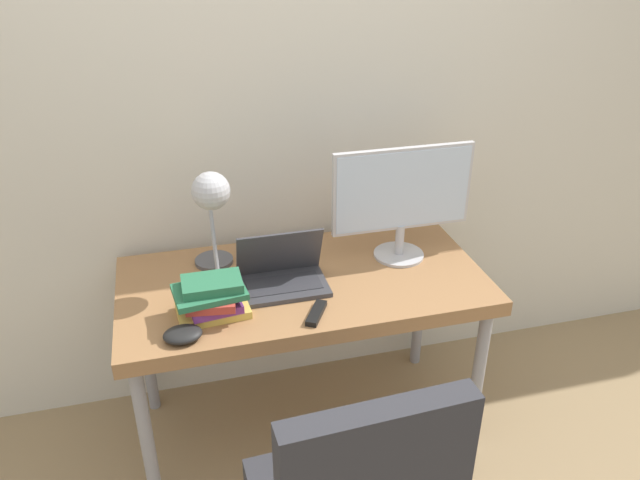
{
  "coord_description": "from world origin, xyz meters",
  "views": [
    {
      "loc": [
        -0.46,
        -1.66,
        2.04
      ],
      "look_at": [
        0.06,
        0.32,
        0.95
      ],
      "focal_mm": 35.0,
      "sensor_mm": 36.0,
      "label": 1
    }
  ],
  "objects_px": {
    "monitor": "(402,196)",
    "book_stack": "(212,298)",
    "desk_lamp": "(211,202)",
    "game_controller": "(183,334)",
    "laptop": "(282,275)"
  },
  "relations": [
    {
      "from": "desk_lamp",
      "to": "laptop",
      "type": "bearing_deg",
      "value": -20.77
    },
    {
      "from": "desk_lamp",
      "to": "game_controller",
      "type": "bearing_deg",
      "value": -114.79
    },
    {
      "from": "laptop",
      "to": "monitor",
      "type": "bearing_deg",
      "value": 11.49
    },
    {
      "from": "monitor",
      "to": "desk_lamp",
      "type": "height_order",
      "value": "monitor"
    },
    {
      "from": "monitor",
      "to": "desk_lamp",
      "type": "relative_size",
      "value": 1.24
    },
    {
      "from": "monitor",
      "to": "laptop",
      "type": "bearing_deg",
      "value": -168.51
    },
    {
      "from": "monitor",
      "to": "game_controller",
      "type": "distance_m",
      "value": 1.0
    },
    {
      "from": "desk_lamp",
      "to": "game_controller",
      "type": "height_order",
      "value": "desk_lamp"
    },
    {
      "from": "monitor",
      "to": "book_stack",
      "type": "bearing_deg",
      "value": -163.4
    },
    {
      "from": "monitor",
      "to": "book_stack",
      "type": "relative_size",
      "value": 2.14
    },
    {
      "from": "laptop",
      "to": "desk_lamp",
      "type": "height_order",
      "value": "desk_lamp"
    },
    {
      "from": "monitor",
      "to": "game_controller",
      "type": "bearing_deg",
      "value": -158.66
    },
    {
      "from": "monitor",
      "to": "book_stack",
      "type": "xyz_separation_m",
      "value": [
        -0.79,
        -0.23,
        -0.2
      ]
    },
    {
      "from": "monitor",
      "to": "game_controller",
      "type": "height_order",
      "value": "monitor"
    },
    {
      "from": "desk_lamp",
      "to": "book_stack",
      "type": "bearing_deg",
      "value": -100.89
    }
  ]
}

